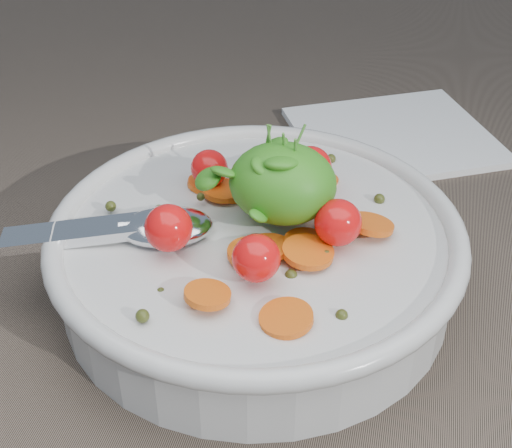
# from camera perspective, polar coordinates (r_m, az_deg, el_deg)

# --- Properties ---
(ground) EXTENTS (6.00, 6.00, 0.00)m
(ground) POSITION_cam_1_polar(r_m,az_deg,el_deg) (0.51, 0.83, -5.99)
(ground) COLOR brown
(ground) RESTS_ON ground
(bowl) EXTENTS (0.31, 0.28, 0.12)m
(bowl) POSITION_cam_1_polar(r_m,az_deg,el_deg) (0.49, 0.02, -2.17)
(bowl) COLOR silver
(bowl) RESTS_ON ground
(napkin) EXTENTS (0.23, 0.22, 0.01)m
(napkin) POSITION_cam_1_polar(r_m,az_deg,el_deg) (0.71, 10.94, 6.91)
(napkin) COLOR white
(napkin) RESTS_ON ground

